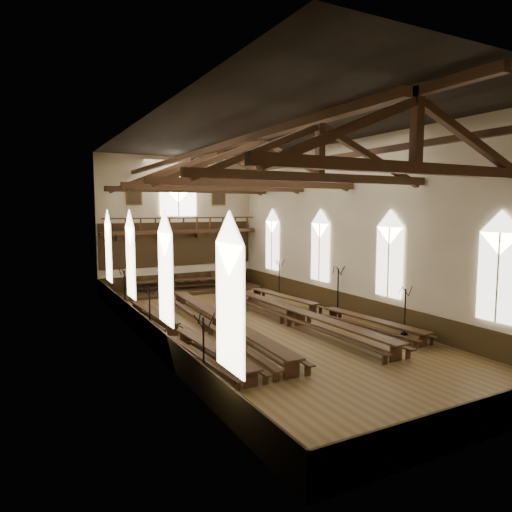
{
  "coord_description": "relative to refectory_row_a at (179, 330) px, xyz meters",
  "views": [
    {
      "loc": [
        -11.12,
        -20.31,
        6.16
      ],
      "look_at": [
        0.54,
        1.5,
        3.57
      ],
      "focal_mm": 32.0,
      "sensor_mm": 36.0,
      "label": 1
    }
  ],
  "objects": [
    {
      "name": "high_chairs",
      "position": [
        4.35,
        12.44,
        0.25
      ],
      "size": [
        7.66,
        0.47,
        1.0
      ],
      "color": "#3C2613",
      "rests_on": "dais"
    },
    {
      "name": "candelabrum_left_near",
      "position": [
        -1.05,
        -5.82,
        0.29
      ],
      "size": [
        0.79,
        0.74,
        2.62
      ],
      "color": "black",
      "rests_on": "ground"
    },
    {
      "name": "refectory_row_d",
      "position": [
        8.6,
        0.47,
        -0.0
      ],
      "size": [
        2.04,
        13.9,
        0.68
      ],
      "color": "#3C2613",
      "rests_on": "ground"
    },
    {
      "name": "refectory_row_b",
      "position": [
        2.4,
        0.55,
        0.08
      ],
      "size": [
        1.94,
        14.93,
        0.8
      ],
      "color": "#3C2613",
      "rests_on": "ground"
    },
    {
      "name": "dais",
      "position": [
        4.35,
        11.65,
        -0.4
      ],
      "size": [
        11.4,
        3.07,
        0.2
      ],
      "primitive_type": "cube",
      "color": "#33240F",
      "rests_on": "ground"
    },
    {
      "name": "portraits",
      "position": [
        4.5,
        13.15,
        6.6
      ],
      "size": [
        7.75,
        0.09,
        1.45
      ],
      "color": "brown",
      "rests_on": "room_walls"
    },
    {
      "name": "ground",
      "position": [
        4.5,
        0.25,
        -0.5
      ],
      "size": [
        26.0,
        26.0,
        0.0
      ],
      "primitive_type": "plane",
      "color": "brown",
      "rests_on": "ground"
    },
    {
      "name": "refectory_row_a",
      "position": [
        0.0,
        0.0,
        0.0
      ],
      "size": [
        1.75,
        13.88,
        0.69
      ],
      "color": "#3C2613",
      "rests_on": "ground"
    },
    {
      "name": "wainscot_band",
      "position": [
        4.5,
        0.25,
        0.1
      ],
      "size": [
        12.0,
        26.0,
        1.2
      ],
      "color": "#33240F",
      "rests_on": "ground"
    },
    {
      "name": "candelabrum_left_far",
      "position": [
        -1.05,
        6.53,
        0.33
      ],
      "size": [
        0.79,
        0.83,
        2.75
      ],
      "color": "black",
      "rests_on": "ground"
    },
    {
      "name": "end_window",
      "position": [
        4.5,
        13.15,
        6.72
      ],
      "size": [
        2.8,
        0.12,
        3.8
      ],
      "color": "white",
      "rests_on": "room_walls"
    },
    {
      "name": "candelabrum_right_near",
      "position": [
        10.05,
        -4.27,
        0.23
      ],
      "size": [
        0.71,
        0.72,
        2.41
      ],
      "color": "black",
      "rests_on": "ground"
    },
    {
      "name": "candelabrum_right_mid",
      "position": [
        10.05,
        0.93,
        0.35
      ],
      "size": [
        0.77,
        0.86,
        2.81
      ],
      "color": "black",
      "rests_on": "ground"
    },
    {
      "name": "minstrels_gallery",
      "position": [
        4.5,
        12.91,
        3.4
      ],
      "size": [
        11.8,
        1.24,
        3.7
      ],
      "color": "#3C2613",
      "rests_on": "room_walls"
    },
    {
      "name": "candelabrum_right_far",
      "position": [
        10.05,
        7.63,
        0.27
      ],
      "size": [
        0.77,
        0.72,
        2.53
      ],
      "color": "black",
      "rests_on": "ground"
    },
    {
      "name": "high_table",
      "position": [
        4.35,
        11.65,
        0.35
      ],
      "size": [
        8.15,
        1.93,
        0.76
      ],
      "color": "#3C2613",
      "rests_on": "dais"
    },
    {
      "name": "refectory_row_c",
      "position": [
        6.54,
        0.07,
        0.08
      ],
      "size": [
        1.86,
        14.84,
        0.79
      ],
      "color": "#3C2613",
      "rests_on": "ground"
    },
    {
      "name": "roof_trusses",
      "position": [
        4.5,
        0.25,
        7.71
      ],
      "size": [
        11.7,
        25.7,
        2.8
      ],
      "color": "#3C2613",
      "rests_on": "room_walls"
    },
    {
      "name": "room_walls",
      "position": [
        4.5,
        0.25,
        5.96
      ],
      "size": [
        26.0,
        26.0,
        26.0
      ],
      "color": "beige",
      "rests_on": "ground"
    },
    {
      "name": "candelabrum_left_mid",
      "position": [
        -1.05,
        1.1,
        0.27
      ],
      "size": [
        0.77,
        0.72,
        2.55
      ],
      "color": "black",
      "rests_on": "ground"
    },
    {
      "name": "side_windows",
      "position": [
        4.5,
        0.25,
        3.24
      ],
      "size": [
        11.85,
        19.8,
        4.5
      ],
      "color": "silver",
      "rests_on": "room_walls"
    }
  ]
}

